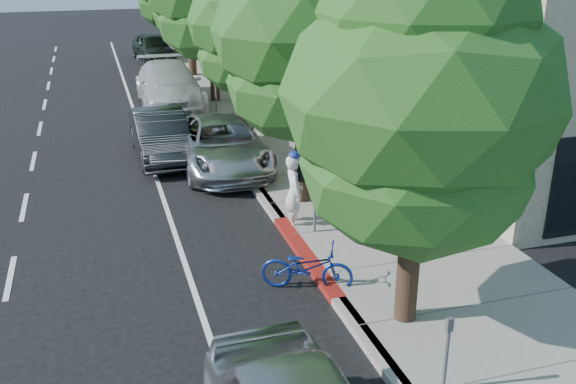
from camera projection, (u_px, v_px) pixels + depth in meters
name	position (u px, v px, depth m)	size (l,w,h in m)	color
ground	(321.00, 280.00, 13.33)	(120.00, 120.00, 0.00)	black
sidewalk	(304.00, 153.00, 21.05)	(4.60, 56.00, 0.15)	gray
curb	(236.00, 160.00, 20.42)	(0.30, 56.00, 0.15)	#9E998E
curb_red_segment	(306.00, 256.00, 14.19)	(0.32, 4.00, 0.15)	maroon
storefront_building	(384.00, 10.00, 30.69)	(10.00, 36.00, 7.00)	beige
street_tree_0	(421.00, 100.00, 10.26)	(4.61, 4.61, 6.94)	black
street_tree_1	(304.00, 35.00, 15.51)	(4.54, 4.54, 7.26)	black
street_tree_2	(246.00, 24.00, 21.00)	(3.90, 3.90, 6.52)	black
cyclist	(294.00, 192.00, 15.43)	(0.68, 0.44, 1.86)	white
bicycle	(307.00, 267.00, 12.82)	(0.65, 1.86, 0.98)	navy
silver_suv	(222.00, 144.00, 19.67)	(2.51, 5.44, 1.51)	#B7B7BC
dark_sedan	(161.00, 135.00, 20.61)	(1.60, 4.59, 1.51)	black
white_pickup	(169.00, 86.00, 26.96)	(2.54, 6.24, 1.81)	silver
dark_suv_far	(153.00, 47.00, 37.56)	(1.85, 4.59, 1.57)	black
pedestrian	(313.00, 134.00, 19.97)	(0.79, 0.62, 1.62)	black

